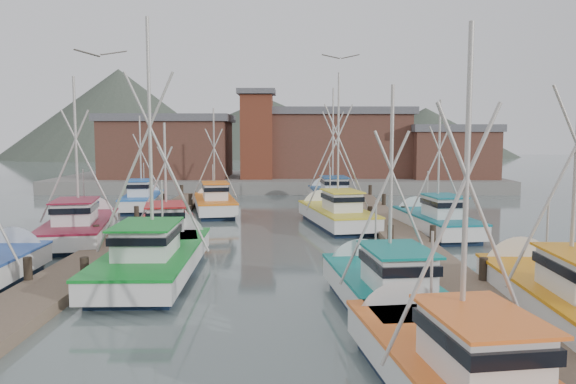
{
  "coord_description": "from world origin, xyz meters",
  "views": [
    {
      "loc": [
        1.23,
        -21.28,
        5.5
      ],
      "look_at": [
        1.12,
        6.74,
        2.6
      ],
      "focal_mm": 35.0,
      "sensor_mm": 36.0,
      "label": 1
    }
  ],
  "objects_px": {
    "lookout_tower": "(257,133)",
    "boat_4": "(158,256)",
    "boat_8": "(167,232)",
    "boat_1": "(446,366)",
    "boat_12": "(214,203)"
  },
  "relations": [
    {
      "from": "lookout_tower",
      "to": "boat_12",
      "type": "relative_size",
      "value": 1.0
    },
    {
      "from": "boat_1",
      "to": "boat_12",
      "type": "bearing_deg",
      "value": 98.75
    },
    {
      "from": "lookout_tower",
      "to": "boat_12",
      "type": "height_order",
      "value": "lookout_tower"
    },
    {
      "from": "lookout_tower",
      "to": "boat_1",
      "type": "height_order",
      "value": "lookout_tower"
    },
    {
      "from": "lookout_tower",
      "to": "boat_1",
      "type": "xyz_separation_m",
      "value": [
        6.5,
        -42.98,
        -4.87
      ]
    },
    {
      "from": "boat_8",
      "to": "boat_1",
      "type": "bearing_deg",
      "value": -71.16
    },
    {
      "from": "lookout_tower",
      "to": "boat_4",
      "type": "relative_size",
      "value": 0.79
    },
    {
      "from": "boat_8",
      "to": "boat_4",
      "type": "bearing_deg",
      "value": -92.84
    },
    {
      "from": "boat_1",
      "to": "boat_8",
      "type": "relative_size",
      "value": 0.95
    },
    {
      "from": "boat_4",
      "to": "boat_8",
      "type": "relative_size",
      "value": 1.19
    },
    {
      "from": "lookout_tower",
      "to": "boat_4",
      "type": "distance_m",
      "value": 32.91
    },
    {
      "from": "boat_1",
      "to": "boat_4",
      "type": "relative_size",
      "value": 0.8
    },
    {
      "from": "boat_4",
      "to": "boat_8",
      "type": "xyz_separation_m",
      "value": [
        -0.84,
        5.51,
        -0.01
      ]
    },
    {
      "from": "lookout_tower",
      "to": "boat_4",
      "type": "height_order",
      "value": "boat_4"
    },
    {
      "from": "boat_1",
      "to": "boat_4",
      "type": "xyz_separation_m",
      "value": [
        -8.53,
        10.5,
        0.01
      ]
    }
  ]
}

